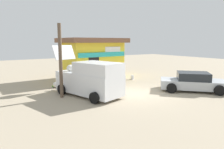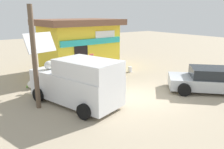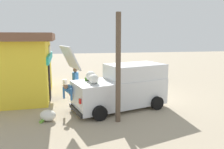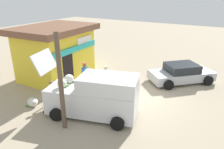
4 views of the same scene
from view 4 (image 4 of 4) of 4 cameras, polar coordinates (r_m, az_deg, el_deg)
ground_plane at (r=12.39m, az=7.85°, el=-5.96°), size 60.00×60.00×0.00m
storefront_bar at (r=15.15m, az=-14.59°, el=6.01°), size 5.42×4.16×3.51m
delivery_van at (r=10.20m, az=-4.44°, el=-5.69°), size 2.97×4.97×2.98m
parked_sedan at (r=14.82m, az=17.87°, el=0.28°), size 4.13×4.14×1.23m
vendor_standing at (r=12.88m, az=-7.16°, el=-0.03°), size 0.57×0.36×1.71m
customer_bending at (r=11.68m, az=-14.12°, el=-3.80°), size 0.71×0.71×1.31m
unloaded_banana_pile at (r=12.05m, az=-20.31°, el=-6.88°), size 0.81×0.85×0.44m
paint_bucket at (r=16.15m, az=-1.66°, el=1.58°), size 0.28×0.28×0.38m
utility_pole at (r=8.99m, az=-13.44°, el=-2.34°), size 0.20×0.20×4.22m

